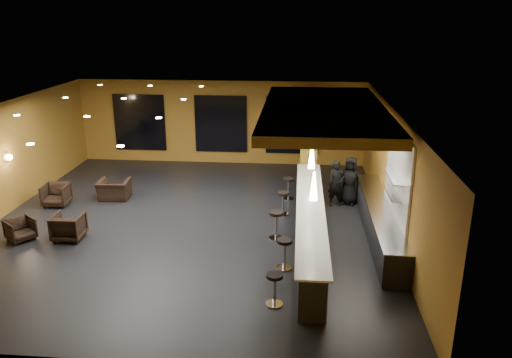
# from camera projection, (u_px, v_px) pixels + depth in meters

# --- Properties ---
(floor) EXTENTS (12.00, 13.00, 0.10)m
(floor) POSITION_uv_depth(u_px,v_px,m) (190.00, 224.00, 15.44)
(floor) COLOR black
(floor) RESTS_ON ground
(ceiling) EXTENTS (12.00, 13.00, 0.10)m
(ceiling) POSITION_uv_depth(u_px,v_px,m) (185.00, 108.00, 14.29)
(ceiling) COLOR black
(wall_back) EXTENTS (12.00, 0.10, 3.50)m
(wall_back) POSITION_uv_depth(u_px,v_px,m) (221.00, 122.00, 21.05)
(wall_back) COLOR #A37124
(wall_back) RESTS_ON floor
(wall_front) EXTENTS (12.00, 0.10, 3.50)m
(wall_front) POSITION_uv_depth(u_px,v_px,m) (107.00, 279.00, 8.68)
(wall_front) COLOR #A37124
(wall_front) RESTS_ON floor
(wall_right) EXTENTS (0.10, 13.00, 3.50)m
(wall_right) POSITION_uv_depth(u_px,v_px,m) (394.00, 174.00, 14.37)
(wall_right) COLOR #A37124
(wall_right) RESTS_ON floor
(wood_soffit) EXTENTS (3.60, 8.00, 0.28)m
(wood_soffit) POSITION_uv_depth(u_px,v_px,m) (324.00, 111.00, 14.97)
(wood_soffit) COLOR olive
(wood_soffit) RESTS_ON ceiling
(window_left) EXTENTS (2.20, 0.06, 2.40)m
(window_left) POSITION_uv_depth(u_px,v_px,m) (140.00, 122.00, 21.25)
(window_left) COLOR black
(window_left) RESTS_ON wall_back
(window_center) EXTENTS (2.20, 0.06, 2.40)m
(window_center) POSITION_uv_depth(u_px,v_px,m) (221.00, 124.00, 20.97)
(window_center) COLOR black
(window_center) RESTS_ON wall_back
(window_right) EXTENTS (2.20, 0.06, 2.40)m
(window_right) POSITION_uv_depth(u_px,v_px,m) (292.00, 125.00, 20.72)
(window_right) COLOR black
(window_right) RESTS_ON wall_back
(tile_backsplash) EXTENTS (0.06, 3.20, 2.40)m
(tile_backsplash) POSITION_uv_depth(u_px,v_px,m) (398.00, 176.00, 13.35)
(tile_backsplash) COLOR white
(tile_backsplash) RESTS_ON wall_right
(bar_counter) EXTENTS (0.60, 8.00, 1.00)m
(bar_counter) POSITION_uv_depth(u_px,v_px,m) (310.00, 224.00, 14.02)
(bar_counter) COLOR black
(bar_counter) RESTS_ON floor
(bar_top) EXTENTS (0.78, 8.10, 0.05)m
(bar_top) POSITION_uv_depth(u_px,v_px,m) (310.00, 207.00, 13.85)
(bar_top) COLOR white
(bar_top) RESTS_ON bar_counter
(prep_counter) EXTENTS (0.70, 6.00, 0.86)m
(prep_counter) POSITION_uv_depth(u_px,v_px,m) (379.00, 222.00, 14.35)
(prep_counter) COLOR black
(prep_counter) RESTS_ON floor
(prep_top) EXTENTS (0.72, 6.00, 0.03)m
(prep_top) POSITION_uv_depth(u_px,v_px,m) (380.00, 207.00, 14.21)
(prep_top) COLOR silver
(prep_top) RESTS_ON prep_counter
(wall_shelf_lower) EXTENTS (0.30, 1.50, 0.03)m
(wall_shelf_lower) POSITION_uv_depth(u_px,v_px,m) (393.00, 192.00, 13.30)
(wall_shelf_lower) COLOR silver
(wall_shelf_lower) RESTS_ON wall_right
(wall_shelf_upper) EXTENTS (0.30, 1.50, 0.03)m
(wall_shelf_upper) POSITION_uv_depth(u_px,v_px,m) (394.00, 176.00, 13.16)
(wall_shelf_upper) COLOR silver
(wall_shelf_upper) RESTS_ON wall_right
(column) EXTENTS (0.60, 0.60, 3.50)m
(column) POSITION_uv_depth(u_px,v_px,m) (309.00, 141.00, 17.97)
(column) COLOR olive
(column) RESTS_ON floor
(wall_sconce) EXTENTS (0.22, 0.22, 0.22)m
(wall_sconce) POSITION_uv_depth(u_px,v_px,m) (9.00, 157.00, 15.81)
(wall_sconce) COLOR #FFE5B2
(wall_sconce) RESTS_ON wall_left
(pendant_0) EXTENTS (0.20, 0.20, 0.70)m
(pendant_0) POSITION_uv_depth(u_px,v_px,m) (314.00, 186.00, 11.54)
(pendant_0) COLOR white
(pendant_0) RESTS_ON wood_soffit
(pendant_1) EXTENTS (0.20, 0.20, 0.70)m
(pendant_1) POSITION_uv_depth(u_px,v_px,m) (312.00, 156.00, 13.90)
(pendant_1) COLOR white
(pendant_1) RESTS_ON wood_soffit
(pendant_2) EXTENTS (0.20, 0.20, 0.70)m
(pendant_2) POSITION_uv_depth(u_px,v_px,m) (310.00, 135.00, 16.27)
(pendant_2) COLOR white
(pendant_2) RESTS_ON wood_soffit
(staff_a) EXTENTS (0.66, 0.53, 1.56)m
(staff_a) POSITION_uv_depth(u_px,v_px,m) (336.00, 184.00, 16.49)
(staff_a) COLOR black
(staff_a) RESTS_ON floor
(staff_b) EXTENTS (0.85, 0.72, 1.54)m
(staff_b) POSITION_uv_depth(u_px,v_px,m) (350.00, 181.00, 16.81)
(staff_b) COLOR black
(staff_b) RESTS_ON floor
(staff_c) EXTENTS (0.93, 0.75, 1.64)m
(staff_c) POSITION_uv_depth(u_px,v_px,m) (350.00, 181.00, 16.65)
(staff_c) COLOR black
(staff_c) RESTS_ON floor
(armchair_a) EXTENTS (0.97, 0.97, 0.64)m
(armchair_a) POSITION_uv_depth(u_px,v_px,m) (20.00, 229.00, 14.13)
(armchair_a) COLOR black
(armchair_a) RESTS_ON floor
(armchair_b) EXTENTS (0.83, 0.85, 0.76)m
(armchair_b) POSITION_uv_depth(u_px,v_px,m) (69.00, 227.00, 14.18)
(armchair_b) COLOR black
(armchair_b) RESTS_ON floor
(armchair_c) EXTENTS (0.85, 0.87, 0.74)m
(armchair_c) POSITION_uv_depth(u_px,v_px,m) (56.00, 195.00, 16.66)
(armchair_c) COLOR black
(armchair_c) RESTS_ON floor
(armchair_d) EXTENTS (1.09, 0.97, 0.68)m
(armchair_d) POSITION_uv_depth(u_px,v_px,m) (114.00, 190.00, 17.25)
(armchair_d) COLOR black
(armchair_d) RESTS_ON floor
(bar_stool_0) EXTENTS (0.38, 0.38, 0.76)m
(bar_stool_0) POSITION_uv_depth(u_px,v_px,m) (275.00, 285.00, 10.93)
(bar_stool_0) COLOR silver
(bar_stool_0) RESTS_ON floor
(bar_stool_1) EXTENTS (0.41, 0.41, 0.80)m
(bar_stool_1) POSITION_uv_depth(u_px,v_px,m) (284.00, 250.00, 12.49)
(bar_stool_1) COLOR silver
(bar_stool_1) RESTS_ON floor
(bar_stool_2) EXTENTS (0.42, 0.42, 0.83)m
(bar_stool_2) POSITION_uv_depth(u_px,v_px,m) (276.00, 221.00, 14.15)
(bar_stool_2) COLOR silver
(bar_stool_2) RESTS_ON floor
(bar_stool_3) EXTENTS (0.39, 0.39, 0.77)m
(bar_stool_3) POSITION_uv_depth(u_px,v_px,m) (283.00, 200.00, 15.82)
(bar_stool_3) COLOR silver
(bar_stool_3) RESTS_ON floor
(bar_stool_4) EXTENTS (0.39, 0.39, 0.77)m
(bar_stool_4) POSITION_uv_depth(u_px,v_px,m) (289.00, 186.00, 17.18)
(bar_stool_4) COLOR silver
(bar_stool_4) RESTS_ON floor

